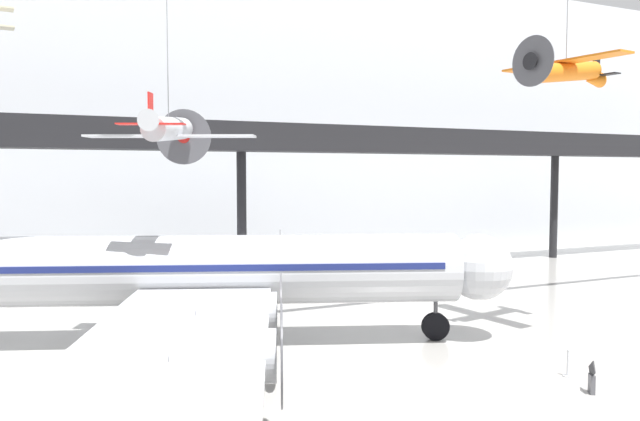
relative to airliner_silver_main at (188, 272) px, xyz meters
name	(u,v)px	position (x,y,z in m)	size (l,w,h in m)	color
ground_plane	(505,418)	(7.36, -12.96, -3.40)	(260.00, 260.00, 0.00)	#9E9B96
hangar_back_wall	(211,111)	(7.36, 23.26, 9.71)	(140.00, 3.00, 26.21)	silver
mezzanine_walkway	(245,147)	(7.36, 14.08, 6.33)	(110.00, 3.20, 11.44)	black
airliner_silver_main	(188,272)	(0.00, 0.00, 0.00)	(29.61, 34.66, 9.57)	#B7BABF
suspended_plane_orange_highwing	(566,70)	(16.96, -5.91, 9.44)	(5.41, 6.61, 9.38)	orange
suspended_plane_silver_racer	(169,129)	(-0.71, 0.26, 6.52)	(7.53, 6.62, 12.78)	silver
stanchion_barrier	(568,368)	(12.45, -10.72, -3.07)	(0.36, 0.36, 1.08)	#B2B5BA
info_sign_pedestal	(592,381)	(11.78, -12.48, -2.94)	(0.45, 0.67, 1.24)	#4C4C51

